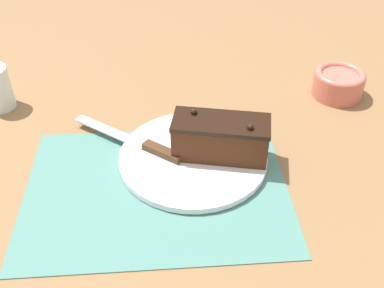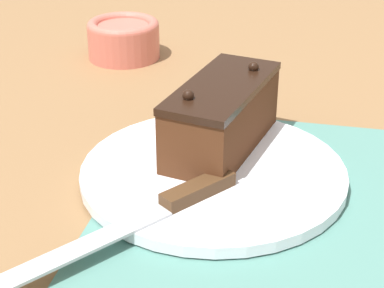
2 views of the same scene
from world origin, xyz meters
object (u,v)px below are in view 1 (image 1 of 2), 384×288
object	(u,v)px
cake_plate	(193,157)
small_bowl	(339,83)
serving_knife	(144,145)
chocolate_cake	(221,137)

from	to	relation	value
cake_plate	small_bowl	xyz separation A→B (m)	(0.34, 0.21, 0.02)
small_bowl	cake_plate	bearing A→B (deg)	-148.93
serving_knife	cake_plate	bearing A→B (deg)	-71.27
small_bowl	chocolate_cake	bearing A→B (deg)	-144.90
small_bowl	serving_knife	bearing A→B (deg)	-157.87
chocolate_cake	serving_knife	distance (m)	0.15
serving_knife	small_bowl	size ratio (longest dim) A/B	1.94
serving_knife	small_bowl	world-z (taller)	small_bowl
cake_plate	serving_knife	bearing A→B (deg)	161.57
cake_plate	chocolate_cake	bearing A→B (deg)	0.83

